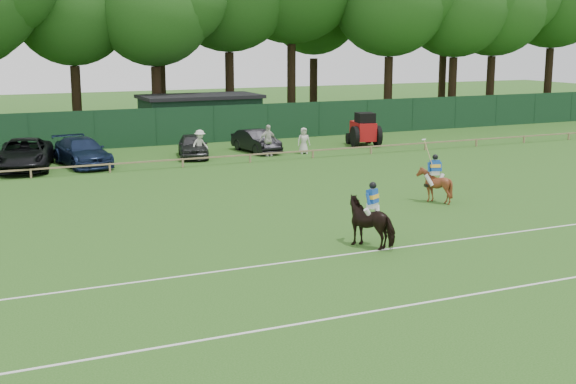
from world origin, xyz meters
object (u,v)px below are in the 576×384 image
horse_dark (372,222)px  spectator_left (200,145)px  sedan_navy (82,152)px  tractor (364,130)px  horse_chestnut (434,185)px  spectator_mid (268,140)px  utility_shed (200,116)px  suv_black (24,154)px  estate_black (256,141)px  spectator_right (304,141)px  hatch_grey (193,146)px

horse_dark → spectator_left: 20.47m
sedan_navy → tractor: tractor is taller
horse_chestnut → tractor: size_ratio=0.52×
horse_chestnut → spectator_mid: size_ratio=0.80×
sedan_navy → spectator_left: (6.59, -0.80, 0.11)m
tractor → sedan_navy: bearing=-166.5°
utility_shed → tractor: (8.42, -8.64, -0.50)m
horse_dark → suv_black: bearing=-96.6°
suv_black → tractor: size_ratio=2.05×
estate_black → spectator_mid: (-0.02, -1.90, 0.26)m
horse_chestnut → tractor: (6.19, 16.70, 0.28)m
suv_black → tractor: bearing=13.0°
horse_dark → spectator_mid: size_ratio=1.05×
spectator_left → spectator_right: bearing=-22.9°
spectator_right → tractor: size_ratio=0.55×
sedan_navy → utility_shed: 13.51m
sedan_navy → estate_black: sedan_navy is taller
tractor → utility_shed: bearing=146.1°
hatch_grey → estate_black: (4.28, 0.50, -0.01)m
tractor → spectator_mid: bearing=-156.3°
horse_dark → spectator_right: bearing=-139.3°
suv_black → spectator_mid: spectator_mid is taller
hatch_grey → estate_black: size_ratio=0.99×
sedan_navy → spectator_left: spectator_left is taller
estate_black → utility_shed: utility_shed is taller
horse_dark → tractor: (12.32, 21.77, 0.20)m
utility_shed → horse_chestnut: bearing=-85.0°
suv_black → spectator_left: (9.67, -0.84, 0.06)m
suv_black → tractor: (21.40, 0.47, 0.21)m
sedan_navy → hatch_grey: 6.53m
spectator_mid → spectator_right: (2.41, 0.04, -0.15)m
horse_chestnut → utility_shed: utility_shed is taller
sedan_navy → spectator_mid: spectator_mid is taller
spectator_mid → tractor: (7.55, 1.58, 0.09)m
suv_black → spectator_left: bearing=6.8°
estate_black → tractor: 7.55m
horse_chestnut → estate_black: (-1.34, 17.02, -0.07)m
suv_black → estate_black: 13.90m
hatch_grey → horse_dark: bearing=-77.1°
spectator_left → utility_shed: utility_shed is taller
horse_dark → spectator_right: horse_dark is taller
horse_dark → sedan_navy: bearing=-103.9°
sedan_navy → utility_shed: (9.91, 9.15, 0.76)m
suv_black → spectator_mid: bearing=7.2°
horse_chestnut → spectator_right: (1.05, 15.17, 0.05)m
suv_black → horse_dark: bearing=-55.2°
sedan_navy → tractor: 18.34m
spectator_right → utility_shed: (-3.28, 10.18, 0.73)m
spectator_right → tractor: (5.14, 1.54, 0.23)m
horse_chestnut → spectator_right: 15.20m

